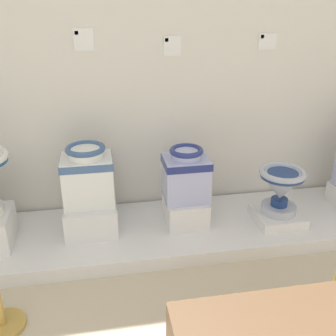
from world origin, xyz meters
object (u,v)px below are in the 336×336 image
(antique_toilet_squat_floral, at_px, (281,186))
(plinth_block_pale_glazed, at_px, (185,210))
(antique_toilet_pale_glazed, at_px, (186,173))
(plinth_block_squat_floral, at_px, (277,216))
(info_placard_third, at_px, (172,46))
(plinth_block_leftmost, at_px, (91,215))
(antique_toilet_leftmost, at_px, (87,174))
(info_placard_second, at_px, (83,40))
(info_placard_fourth, at_px, (267,41))

(antique_toilet_squat_floral, bearing_deg, plinth_block_pale_glazed, 170.70)
(antique_toilet_pale_glazed, xyz_separation_m, plinth_block_squat_floral, (0.67, -0.11, -0.35))
(plinth_block_pale_glazed, distance_m, info_placard_third, 1.16)
(plinth_block_leftmost, xyz_separation_m, antique_toilet_leftmost, (-0.00, -0.00, 0.32))
(antique_toilet_pale_glazed, relative_size, info_placard_third, 2.83)
(plinth_block_pale_glazed, distance_m, antique_toilet_squat_floral, 0.70)
(plinth_block_leftmost, xyz_separation_m, info_placard_second, (0.04, 0.32, 1.15))
(info_placard_second, xyz_separation_m, info_placard_fourth, (1.29, -0.00, -0.04))
(plinth_block_leftmost, xyz_separation_m, antique_toilet_pale_glazed, (0.67, -0.03, 0.28))
(plinth_block_leftmost, relative_size, antique_toilet_pale_glazed, 1.02)
(info_placard_third, xyz_separation_m, info_placard_fourth, (0.70, -0.00, 0.02))
(antique_toilet_squat_floral, bearing_deg, plinth_block_squat_floral, 0.00)
(antique_toilet_leftmost, xyz_separation_m, plinth_block_pale_glazed, (0.67, -0.03, -0.32))
(plinth_block_squat_floral, distance_m, antique_toilet_squat_floral, 0.25)
(info_placard_second, relative_size, info_placard_third, 1.09)
(plinth_block_pale_glazed, xyz_separation_m, antique_toilet_pale_glazed, (0.00, 0.00, 0.29))
(plinth_block_leftmost, bearing_deg, info_placard_third, 26.83)
(antique_toilet_pale_glazed, distance_m, plinth_block_squat_floral, 0.76)
(antique_toilet_leftmost, distance_m, plinth_block_pale_glazed, 0.74)
(info_placard_fourth, bearing_deg, antique_toilet_squat_floral, -89.38)
(plinth_block_squat_floral, xyz_separation_m, antique_toilet_squat_floral, (0.00, 0.00, 0.25))
(antique_toilet_pale_glazed, relative_size, antique_toilet_squat_floral, 1.14)
(info_placard_third, relative_size, info_placard_fourth, 1.01)
(plinth_block_leftmost, relative_size, antique_toilet_leftmost, 0.94)
(plinth_block_leftmost, height_order, info_placard_fourth, info_placard_fourth)
(plinth_block_leftmost, distance_m, info_placard_third, 1.30)
(info_placard_third, bearing_deg, info_placard_fourth, -0.00)
(plinth_block_pale_glazed, bearing_deg, antique_toilet_squat_floral, -9.30)
(plinth_block_leftmost, bearing_deg, antique_toilet_pale_glazed, -2.96)
(antique_toilet_squat_floral, relative_size, info_placard_second, 2.26)
(plinth_block_leftmost, bearing_deg, plinth_block_pale_glazed, -2.96)
(info_placard_third, distance_m, info_placard_fourth, 0.70)
(plinth_block_leftmost, relative_size, plinth_block_squat_floral, 1.17)
(info_placard_fourth, bearing_deg, info_placard_second, 180.00)
(plinth_block_squat_floral, relative_size, info_placard_third, 2.47)
(antique_toilet_pale_glazed, xyz_separation_m, info_placard_second, (-0.63, 0.36, 0.86))
(plinth_block_pale_glazed, relative_size, info_placard_third, 2.46)
(antique_toilet_pale_glazed, height_order, info_placard_third, info_placard_third)
(antique_toilet_pale_glazed, height_order, antique_toilet_squat_floral, antique_toilet_pale_glazed)
(plinth_block_leftmost, xyz_separation_m, info_placard_fourth, (1.33, 0.32, 1.11))
(plinth_block_leftmost, relative_size, info_placard_fourth, 2.92)
(info_placard_third, bearing_deg, plinth_block_squat_floral, -33.57)
(info_placard_second, distance_m, info_placard_third, 0.60)
(antique_toilet_pale_glazed, relative_size, info_placard_second, 2.59)
(antique_toilet_leftmost, bearing_deg, info_placard_second, 83.20)
(plinth_block_squat_floral, bearing_deg, antique_toilet_squat_floral, 0.00)
(info_placard_second, bearing_deg, plinth_block_leftmost, -96.80)
(antique_toilet_leftmost, bearing_deg, plinth_block_pale_glazed, -2.96)
(plinth_block_squat_floral, height_order, info_placard_third, info_placard_third)
(plinth_block_squat_floral, height_order, info_placard_fourth, info_placard_fourth)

